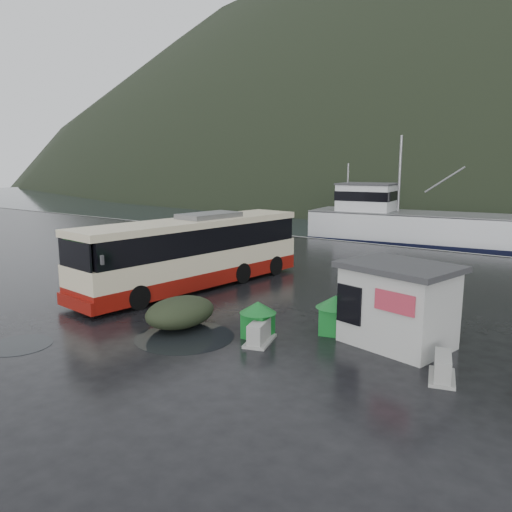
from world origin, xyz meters
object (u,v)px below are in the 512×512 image
Objects in this scene: ticket_kiosk at (396,345)px; jersey_barrier_a at (260,342)px; jersey_barrier_b at (442,379)px; fishing_trawler at (429,234)px; coach_bus at (195,287)px; waste_bin_right at (258,337)px; dome_tent at (181,327)px; waste_bin_left at (334,333)px; white_van at (132,285)px.

ticket_kiosk is 4.65m from jersey_barrier_a.
jersey_barrier_b is 0.06× the size of fishing_trawler.
jersey_barrier_b is at bearing -30.12° from ticket_kiosk.
coach_bus reaches higher than waste_bin_right.
ticket_kiosk reaches higher than waste_bin_right.
dome_tent is 7.87m from ticket_kiosk.
waste_bin_left reaches higher than waste_bin_right.
fishing_trawler reaches higher than coach_bus.
coach_bus is 26.54m from fishing_trawler.
waste_bin_left is at bearing -8.13° from coach_bus.
white_van is 16.18m from jersey_barrier_b.
jersey_barrier_b is 31.71m from fishing_trawler.
coach_bus is 9.08× the size of waste_bin_left.
dome_tent reaches higher than jersey_barrier_a.
dome_tent is 9.43m from jersey_barrier_b.
white_van is at bearing -110.30° from fishing_trawler.
coach_bus reaches higher than dome_tent.
waste_bin_left reaches higher than dome_tent.
jersey_barrier_b is (2.07, -1.93, 0.00)m from ticket_kiosk.
fishing_trawler reaches higher than jersey_barrier_b.
ticket_kiosk is at bearing 21.76° from dome_tent.
waste_bin_right is 4.77m from ticket_kiosk.
waste_bin_right is at bearing -140.38° from ticket_kiosk.
white_van reaches higher than jersey_barrier_a.
fishing_trawler reaches higher than dome_tent.
white_van is 10.01m from waste_bin_right.
ticket_kiosk reaches higher than dome_tent.
white_van is at bearing 163.88° from jersey_barrier_a.
dome_tent is 0.12× the size of fishing_trawler.
waste_bin_right is at bearing -178.03° from jersey_barrier_b.
waste_bin_left is 0.92× the size of jersey_barrier_a.
ticket_kiosk reaches higher than white_van.
coach_bus is 13.80m from jersey_barrier_b.
ticket_kiosk is (11.15, -2.04, 0.00)m from coach_bus.
dome_tent is at bearing -173.99° from jersey_barrier_b.
jersey_barrier_a is at bearing -125.43° from waste_bin_left.
waste_bin_left reaches higher than jersey_barrier_b.
jersey_barrier_b is at bearing 5.85° from jersey_barrier_a.
waste_bin_left is at bearing -86.82° from fishing_trawler.
white_van is 13.96m from ticket_kiosk.
jersey_barrier_a is at bearing -134.01° from ticket_kiosk.
white_van is 4.12× the size of jersey_barrier_a.
fishing_trawler is (-9.51, 30.25, 0.00)m from jersey_barrier_b.
waste_bin_left is (8.93, -2.24, 0.00)m from coach_bus.
fishing_trawler is (-7.44, 28.32, 0.00)m from ticket_kiosk.
waste_bin_right is at bearing -25.35° from coach_bus.
fishing_trawler is (-3.18, 30.47, 0.00)m from waste_bin_right.
fishing_trawler is (-5.22, 28.52, 0.00)m from waste_bin_left.
jersey_barrier_b is (9.38, 0.99, 0.00)m from dome_tent.
ticket_kiosk reaches higher than jersey_barrier_b.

